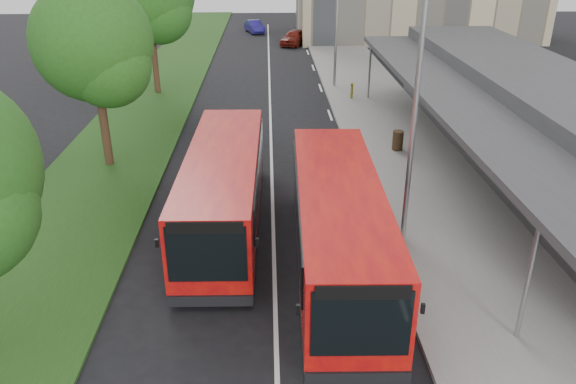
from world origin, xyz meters
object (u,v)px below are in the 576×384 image
Objects in this scene: bus_second at (224,189)px; bollard at (352,91)px; bus_main at (338,228)px; lamp_post_near at (413,100)px; car_near at (295,37)px; litter_bin at (398,140)px; lamp_post_far at (335,12)px; tree_mid at (94,50)px; car_far at (254,27)px.

bus_second reaches higher than bollard.
bollard is at bearing 82.15° from bus_main.
lamp_post_near is 35.66m from car_near.
bus_main reaches higher than litter_bin.
litter_bin is at bearing -82.18° from lamp_post_far.
litter_bin is (12.76, 1.03, -4.35)m from tree_mid.
bus_main is at bearing -111.82° from litter_bin.
car_far is (-3.23, 44.03, -0.83)m from bus_main.
car_near is (9.38, 28.34, -4.25)m from tree_mid.
tree_mid is 13.52m from litter_bin.
litter_bin is (7.37, 6.86, -0.81)m from bus_second.
bollard is (6.51, 15.68, -0.80)m from bus_second.
lamp_post_near is at bearing -63.03° from car_near.
tree_mid is at bearing 137.07° from bus_main.
tree_mid is 30.15m from car_near.
car_near is (-2.52, 18.48, 0.09)m from bollard.
car_near is at bearing 90.63° from bus_main.
litter_bin is at bearing 69.59° from bus_main.
bus_second is 10.80× the size of bollard.
tree_mid is 0.96× the size of lamp_post_near.
car_near reaches higher than bollard.
bus_main is at bearing -44.34° from tree_mid.
lamp_post_near reaches higher than bus_second.
car_far is at bearing 142.19° from car_near.
lamp_post_far is (0.00, 20.00, 0.00)m from lamp_post_near.
tree_mid reaches higher than bollard.
lamp_post_near reaches higher than litter_bin.
bus_main is at bearing -102.48° from car_far.
car_near is at bearing 97.76° from bollard.
tree_mid is 8.65× the size of litter_bin.
lamp_post_far reaches higher than tree_mid.
lamp_post_far is at bearing 90.00° from lamp_post_near.
bus_second is at bearing -106.99° from lamp_post_far.
bollard is (-0.86, 8.83, 0.01)m from litter_bin.
tree_mid is 1.89× the size of car_near.
lamp_post_near is 0.82× the size of bus_second.
car_far is (-6.26, 25.50, 0.00)m from bollard.
car_far is at bearing 103.78° from bollard.
tree_mid is at bearing -175.37° from litter_bin.
tree_mid is 0.96× the size of lamp_post_far.
car_far is at bearing 101.72° from litter_bin.
bollard is 26.25m from car_far.
bus_second is 41.19m from car_far.
bus_second is 10.10m from litter_bin.
bus_main is 2.72× the size of car_far.
car_near is (-1.74, 35.39, -4.03)m from lamp_post_near.
lamp_post_far reaches higher than car_far.
car_far is at bearing 80.93° from tree_mid.
lamp_post_near is 6.74m from bus_second.
lamp_post_far reaches higher than bus_second.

